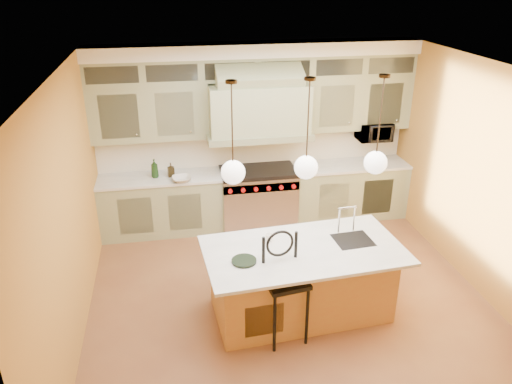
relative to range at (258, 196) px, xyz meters
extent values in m
plane|color=brown|center=(0.00, -2.14, -0.49)|extent=(5.00, 5.00, 0.00)
plane|color=white|center=(0.00, -2.14, 2.41)|extent=(5.00, 5.00, 0.00)
plane|color=#AE7830|center=(0.00, 0.36, 0.96)|extent=(5.00, 0.00, 5.00)
plane|color=#AE7830|center=(0.00, -4.64, 0.96)|extent=(5.00, 0.00, 5.00)
plane|color=#AE7830|center=(-2.50, -2.14, 0.96)|extent=(0.00, 5.00, 5.00)
plane|color=#AE7830|center=(2.50, -2.14, 0.96)|extent=(0.00, 5.00, 5.00)
cube|color=gray|center=(-1.55, 0.03, -0.04)|extent=(1.90, 0.65, 0.90)
cube|color=gray|center=(1.55, 0.03, -0.04)|extent=(1.90, 0.65, 0.90)
cube|color=silver|center=(-1.55, 0.03, 0.43)|extent=(1.90, 0.68, 0.04)
cube|color=silver|center=(1.55, 0.03, 0.43)|extent=(1.90, 0.68, 0.04)
cube|color=silver|center=(0.00, 0.34, 0.73)|extent=(5.00, 0.04, 0.56)
cube|color=gray|center=(-1.62, 0.18, 1.44)|extent=(1.75, 0.35, 0.85)
cube|color=gray|center=(1.62, 0.18, 1.44)|extent=(1.75, 0.35, 0.85)
cube|color=gray|center=(0.00, 0.01, 1.46)|extent=(1.50, 0.70, 0.75)
cube|color=#737958|center=(0.00, 0.01, 1.06)|extent=(1.60, 0.76, 0.10)
cube|color=#333833|center=(0.00, 0.18, 2.04)|extent=(5.00, 0.35, 0.35)
cube|color=white|center=(0.00, 0.16, 2.31)|extent=(5.00, 0.47, 0.20)
cube|color=silver|center=(0.00, 0.01, -0.04)|extent=(1.20, 0.70, 0.90)
cube|color=black|center=(0.00, 0.01, 0.44)|extent=(1.20, 0.70, 0.06)
cube|color=silver|center=(0.00, -0.31, 0.29)|extent=(1.20, 0.06, 0.14)
cube|color=#B0743E|center=(0.08, -2.39, -0.05)|extent=(2.12, 1.12, 0.88)
cube|color=silver|center=(0.09, -2.44, 0.41)|extent=(2.39, 1.39, 0.04)
cube|color=black|center=(0.72, -2.35, 0.41)|extent=(0.47, 0.42, 0.05)
cylinder|color=black|center=(-0.38, -3.03, -0.11)|extent=(0.04, 0.04, 0.74)
cylinder|color=black|center=(0.00, -2.97, -0.11)|extent=(0.04, 0.04, 0.74)
cylinder|color=black|center=(-0.43, -2.65, -0.11)|extent=(0.04, 0.04, 0.74)
cylinder|color=black|center=(-0.05, -2.59, -0.11)|extent=(0.04, 0.04, 0.74)
cube|color=black|center=(-0.22, -2.81, 0.28)|extent=(0.51, 0.51, 0.05)
torus|color=black|center=(-0.24, -2.62, 0.64)|extent=(0.32, 0.07, 0.32)
imported|color=black|center=(1.95, 0.11, 0.96)|extent=(0.54, 0.37, 0.30)
imported|color=black|center=(-1.61, 0.01, 0.60)|extent=(0.13, 0.13, 0.30)
imported|color=black|center=(-1.37, 0.01, 0.56)|extent=(0.11, 0.11, 0.22)
imported|color=beige|center=(-1.21, -0.22, 0.49)|extent=(0.33, 0.33, 0.07)
imported|color=white|center=(-0.27, -2.18, 0.48)|extent=(0.11, 0.11, 0.09)
cylinder|color=#2D2319|center=(-0.72, -2.39, 2.39)|extent=(0.12, 0.12, 0.03)
cylinder|color=#2D2319|center=(-0.72, -2.39, 1.95)|extent=(0.02, 0.02, 0.93)
sphere|color=white|center=(-0.72, -2.39, 1.43)|extent=(0.26, 0.26, 0.26)
cylinder|color=#2D2319|center=(0.08, -2.39, 2.39)|extent=(0.12, 0.12, 0.03)
cylinder|color=#2D2319|center=(0.08, -2.39, 1.95)|extent=(0.02, 0.02, 0.93)
sphere|color=white|center=(0.08, -2.39, 1.43)|extent=(0.26, 0.26, 0.26)
cylinder|color=#2D2319|center=(0.88, -2.39, 2.39)|extent=(0.12, 0.12, 0.03)
cylinder|color=#2D2319|center=(0.88, -2.39, 1.95)|extent=(0.02, 0.02, 0.93)
sphere|color=white|center=(0.88, -2.39, 1.43)|extent=(0.26, 0.26, 0.26)
camera|label=1|loc=(-1.36, -7.26, 3.42)|focal=35.00mm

